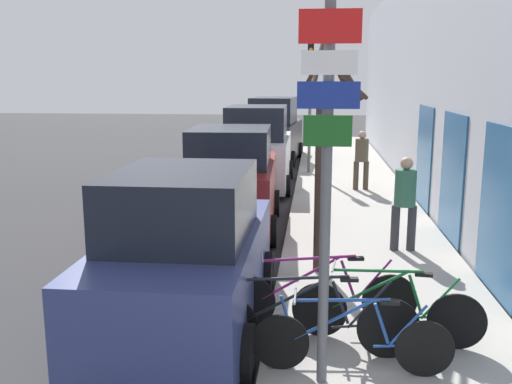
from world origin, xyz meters
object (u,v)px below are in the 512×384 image
object	(u,v)px
parked_car_0	(186,258)
parked_car_3	(274,133)
pedestrian_far	(362,156)
street_tree	(323,158)
bicycle_0	(352,340)
signpost	(326,175)
bicycle_2	(387,311)
bicycle_1	(307,322)
parked_car_2	(257,151)
pedestrian_near	(405,197)
traffic_light	(310,86)
bicycle_3	(319,298)
parked_car_1	(231,184)

from	to	relation	value
parked_car_0	parked_car_3	distance (m)	15.62
pedestrian_far	street_tree	distance (m)	7.31
bicycle_0	parked_car_0	xyz separation A→B (m)	(-2.07, 1.21, 0.46)
bicycle_0	parked_car_3	size ratio (longest dim) A/B	0.45
parked_car_3	signpost	bearing A→B (deg)	-80.09
bicycle_2	street_tree	size ratio (longest dim) A/B	0.60
bicycle_1	parked_car_2	world-z (taller)	parked_car_2
parked_car_3	pedestrian_near	world-z (taller)	parked_car_3
traffic_light	pedestrian_far	bearing A→B (deg)	-62.40
bicycle_3	traffic_light	size ratio (longest dim) A/B	0.55
pedestrian_near	pedestrian_far	xyz separation A→B (m)	(-0.33, 5.88, -0.03)
bicycle_1	bicycle_3	distance (m)	0.77
bicycle_0	pedestrian_near	size ratio (longest dim) A/B	1.24
bicycle_2	bicycle_3	bearing A→B (deg)	76.26
bicycle_0	bicycle_1	xyz separation A→B (m)	(-0.48, 0.31, 0.04)
bicycle_3	parked_car_1	bearing A→B (deg)	12.26
bicycle_1	bicycle_0	bearing A→B (deg)	-127.18
parked_car_0	signpost	bearing A→B (deg)	-39.08
parked_car_1	parked_car_3	world-z (taller)	parked_car_3
bicycle_1	street_tree	xyz separation A→B (m)	(0.18, 3.05, 1.46)
bicycle_1	parked_car_0	distance (m)	1.87
signpost	traffic_light	distance (m)	13.67
signpost	bicycle_2	xyz separation A→B (m)	(0.78, 1.00, -1.81)
parked_car_3	bicycle_3	bearing A→B (deg)	-79.72
signpost	parked_car_1	distance (m)	6.94
pedestrian_near	street_tree	bearing A→B (deg)	38.74
bicycle_0	bicycle_2	world-z (taller)	bicycle_2
pedestrian_far	signpost	bearing A→B (deg)	73.47
bicycle_0	parked_car_1	distance (m)	6.72
bicycle_2	street_tree	xyz separation A→B (m)	(-0.76, 2.58, 1.48)
parked_car_2	traffic_light	size ratio (longest dim) A/B	1.05
parked_car_0	pedestrian_far	size ratio (longest dim) A/B	2.53
parked_car_2	signpost	bearing A→B (deg)	-81.81
bicycle_2	signpost	bearing A→B (deg)	148.75
parked_car_1	street_tree	xyz separation A→B (m)	(1.93, -2.96, 1.00)
bicycle_3	parked_car_0	bearing A→B (deg)	78.12
pedestrian_far	parked_car_0	bearing A→B (deg)	62.23
street_tree	traffic_light	bearing A→B (deg)	91.93
bicycle_2	pedestrian_near	size ratio (longest dim) A/B	1.31
bicycle_0	street_tree	bearing A→B (deg)	5.07
parked_car_3	pedestrian_near	distance (m)	12.62
bicycle_0	bicycle_3	world-z (taller)	bicycle_3
bicycle_0	parked_car_3	xyz separation A→B (m)	(-2.08, 16.82, 0.62)
parked_car_1	signpost	bearing A→B (deg)	-76.16
signpost	pedestrian_far	world-z (taller)	signpost
signpost	street_tree	distance (m)	3.60
bicycle_0	pedestrian_far	bearing A→B (deg)	-4.86
parked_car_1	traffic_light	bearing A→B (deg)	74.86
signpost	parked_car_3	world-z (taller)	signpost
bicycle_1	parked_car_1	distance (m)	6.27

